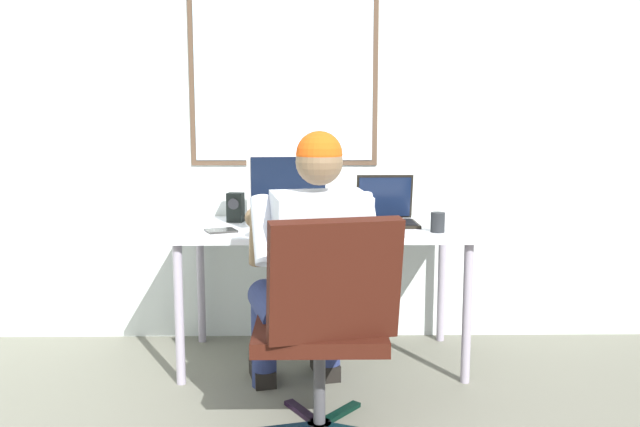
# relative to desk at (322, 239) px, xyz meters

# --- Properties ---
(wall_rear) EXTENTS (4.67, 0.08, 2.67)m
(wall_rear) POSITION_rel_desk_xyz_m (-0.08, 0.43, 0.68)
(wall_rear) COLOR silver
(wall_rear) RESTS_ON ground
(desk) EXTENTS (1.51, 0.73, 0.73)m
(desk) POSITION_rel_desk_xyz_m (0.00, 0.00, 0.00)
(desk) COLOR #988FA0
(desk) RESTS_ON ground
(office_chair) EXTENTS (0.57, 0.61, 0.92)m
(office_chair) POSITION_rel_desk_xyz_m (-0.00, -0.87, -0.14)
(office_chair) COLOR black
(office_chair) RESTS_ON ground
(person_seated) EXTENTS (0.62, 0.84, 1.23)m
(person_seated) POSITION_rel_desk_xyz_m (-0.06, -0.61, -0.02)
(person_seated) COLOR navy
(person_seated) RESTS_ON ground
(crt_monitor) EXTENTS (0.43, 0.25, 0.39)m
(crt_monitor) POSITION_rel_desk_xyz_m (-0.18, -0.01, 0.29)
(crt_monitor) COLOR beige
(crt_monitor) RESTS_ON desk
(laptop) EXTENTS (0.31, 0.31, 0.26)m
(laptop) POSITION_rel_desk_xyz_m (0.34, 0.09, 0.13)
(laptop) COLOR black
(laptop) RESTS_ON desk
(wine_glass) EXTENTS (0.08, 0.08, 0.13)m
(wine_glass) POSITION_rel_desk_xyz_m (0.14, -0.20, 0.16)
(wine_glass) COLOR silver
(wine_glass) RESTS_ON desk
(desk_speaker) EXTENTS (0.09, 0.09, 0.16)m
(desk_speaker) POSITION_rel_desk_xyz_m (-0.47, 0.16, 0.15)
(desk_speaker) COLOR black
(desk_speaker) RESTS_ON desk
(cd_case) EXTENTS (0.18, 0.17, 0.01)m
(cd_case) POSITION_rel_desk_xyz_m (-0.51, -0.16, 0.07)
(cd_case) COLOR #282826
(cd_case) RESTS_ON desk
(coffee_mug) EXTENTS (0.07, 0.07, 0.10)m
(coffee_mug) POSITION_rel_desk_xyz_m (0.56, -0.19, 0.12)
(coffee_mug) COLOR black
(coffee_mug) RESTS_ON desk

